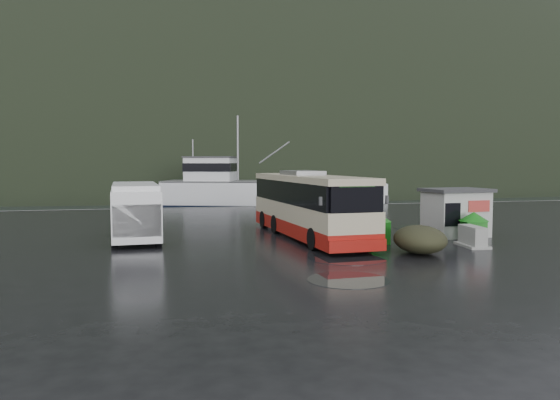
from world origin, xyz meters
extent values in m
plane|color=black|center=(0.00, 0.00, 0.00)|extent=(160.00, 160.00, 0.00)
cube|color=black|center=(0.00, 110.00, 0.00)|extent=(300.00, 180.00, 0.02)
cube|color=#999993|center=(0.00, 20.00, 0.00)|extent=(160.00, 0.60, 1.50)
ellipsoid|color=black|center=(10.00, 250.00, 0.00)|extent=(780.00, 540.00, 570.00)
cylinder|color=black|center=(0.16, -4.21, 0.01)|extent=(2.99, 2.99, 0.01)
cylinder|color=black|center=(-1.15, -7.76, 0.01)|extent=(2.54, 2.54, 0.01)
cylinder|color=black|center=(7.45, 3.78, 0.01)|extent=(3.14, 3.14, 0.01)
camera|label=1|loc=(-6.99, -23.27, 3.60)|focal=35.00mm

